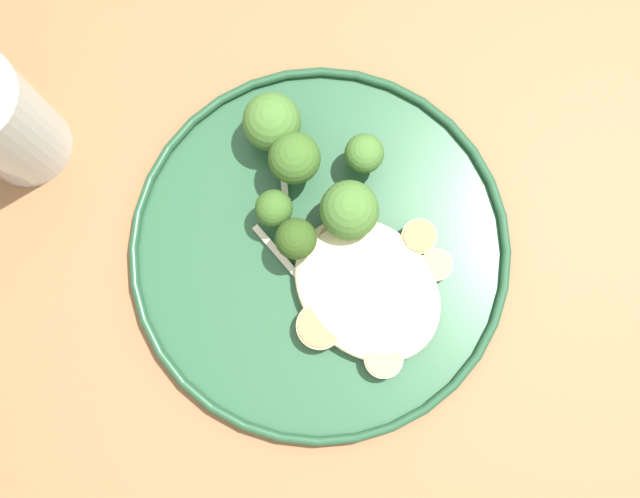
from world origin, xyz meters
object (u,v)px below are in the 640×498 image
Objects in this scene: seared_scallop_on_noodles at (419,237)px; seared_scallop_left_edge at (347,284)px; seared_scallop_half_hidden at (379,363)px; broccoli_floret_tall_stalk at (349,210)px; broccoli_floret_front_edge at (274,209)px; seared_scallop_tiny_bay at (320,326)px; broccoli_floret_center_pile at (364,154)px; seared_scallop_rear_pale at (367,315)px; seared_scallop_right_edge at (436,265)px; dinner_plate at (320,251)px; seared_scallop_front_small at (338,244)px; broccoli_floret_near_rim at (296,239)px; water_glass at (4,125)px; broccoli_floret_split_head at (294,159)px; broccoli_floret_beside_noodles at (272,122)px.

seared_scallop_left_edge is at bearing 78.82° from seared_scallop_on_noodles.
broccoli_floret_tall_stalk is at bearing -33.07° from seared_scallop_half_hidden.
seared_scallop_tiny_bay is at bearing 157.13° from broccoli_floret_front_edge.
seared_scallop_half_hidden is 0.65× the size of broccoli_floret_center_pile.
seared_scallop_rear_pale is at bearing 167.59° from seared_scallop_left_edge.
seared_scallop_right_edge is 0.10m from broccoli_floret_center_pile.
seared_scallop_front_small is at bearing -120.35° from dinner_plate.
seared_scallop_rear_pale is 0.66× the size of broccoli_floret_near_rim.
water_glass reaches higher than seared_scallop_front_small.
seared_scallop_left_edge is 0.58× the size of broccoli_floret_front_edge.
seared_scallop_rear_pale and seared_scallop_on_noodles have the same top height.
broccoli_floret_near_rim is (0.06, 0.07, 0.02)m from seared_scallop_on_noodles.
seared_scallop_rear_pale is at bearing -161.66° from water_glass.
broccoli_floret_split_head is 0.47× the size of water_glass.
seared_scallop_rear_pale is 0.04m from seared_scallop_half_hidden.
dinner_plate is 0.02m from seared_scallop_front_small.
broccoli_floret_beside_noodles is (0.13, -0.08, 0.02)m from seared_scallop_tiny_bay.
seared_scallop_rear_pale is 0.07m from seared_scallop_on_noodles.
broccoli_floret_split_head reaches higher than broccoli_floret_beside_noodles.
seared_scallop_half_hidden is at bearing 170.00° from broccoli_floret_near_rim.
broccoli_floret_center_pile is (0.03, -0.06, 0.02)m from seared_scallop_front_small.
broccoli_floret_center_pile is 0.26m from water_glass.
seared_scallop_tiny_bay is at bearing 120.96° from broccoli_floret_center_pile.
seared_scallop_on_noodles is at bearing -148.81° from water_glass.
broccoli_floret_center_pile is (0.02, -0.04, -0.01)m from broccoli_floret_tall_stalk.
seared_scallop_tiny_bay is 0.80× the size of broccoli_floret_center_pile.
dinner_plate is 12.03× the size of seared_scallop_right_edge.
broccoli_floret_split_head reaches higher than seared_scallop_rear_pale.
broccoli_floret_near_rim reaches higher than seared_scallop_half_hidden.
broccoli_floret_tall_stalk reaches higher than seared_scallop_on_noodles.
broccoli_floret_beside_noodles is (0.18, -0.07, 0.02)m from seared_scallop_half_hidden.
seared_scallop_half_hidden and seared_scallop_tiny_bay have the same top height.
broccoli_floret_front_edge is at bearing 18.80° from seared_scallop_front_small.
broccoli_floret_split_head reaches higher than broccoli_floret_center_pile.
broccoli_floret_beside_noodles reaches higher than seared_scallop_tiny_bay.
broccoli_floret_beside_noodles is 0.19m from water_glass.
seared_scallop_half_hidden is 0.65× the size of broccoli_floret_front_edge.
seared_scallop_right_edge is (-0.01, -0.06, -0.00)m from seared_scallop_rear_pale.
seared_scallop_front_small is at bearing 164.50° from broccoli_floret_beside_noodles.
broccoli_floret_front_edge is 0.03m from broccoli_floret_near_rim.
broccoli_floret_beside_noodles is (0.03, -0.01, -0.00)m from broccoli_floret_split_head.
seared_scallop_rear_pale is (-0.06, 0.01, 0.01)m from dinner_plate.
seared_scallop_front_small is at bearing -22.28° from seared_scallop_rear_pale.
seared_scallop_tiny_bay is (0.05, 0.01, -0.00)m from seared_scallop_half_hidden.
seared_scallop_rear_pale and seared_scallop_tiny_bay have the same top height.
dinner_plate is at bearing -155.06° from water_glass.
seared_scallop_half_hidden is (-0.08, 0.04, 0.00)m from seared_scallop_front_small.
broccoli_floret_split_head reaches higher than seared_scallop_left_edge.
seared_scallop_on_noodles is 0.48× the size of broccoli_floret_tall_stalk.
broccoli_floret_near_rim is at bearing 48.69° from seared_scallop_on_noodles.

